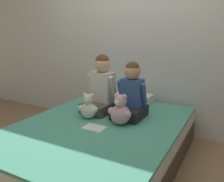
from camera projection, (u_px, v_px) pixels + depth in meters
ground_plane at (100, 161)px, 2.47m from camera, size 14.00×14.00×0.00m
wall_behind_bed at (142, 37)px, 3.11m from camera, size 8.00×0.06×2.50m
bed at (100, 143)px, 2.42m from camera, size 1.53×2.03×0.42m
child_on_left at (102, 87)px, 2.69m from camera, size 0.36×0.41×0.65m
child_on_right at (131, 94)px, 2.53m from camera, size 0.32×0.37×0.60m
teddy_bear_held_by_left_child at (88, 108)px, 2.51m from camera, size 0.23×0.17×0.27m
teddy_bear_held_by_right_child at (120, 111)px, 2.33m from camera, size 0.26×0.20×0.32m
pillow_at_headboard at (133, 99)px, 3.06m from camera, size 0.47×0.32×0.11m
sign_card at (94, 128)px, 2.27m from camera, size 0.21×0.15×0.00m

